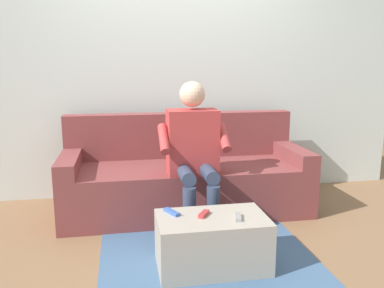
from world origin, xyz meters
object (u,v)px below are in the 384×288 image
at_px(coffee_table, 212,242).
at_px(remote_red, 204,214).
at_px(remote_blue, 172,212).
at_px(couch, 185,178).
at_px(person_solo_seated, 194,147).
at_px(remote_gray, 238,217).

distance_m(coffee_table, remote_red, 0.20).
xyz_separation_m(coffee_table, remote_blue, (0.25, -0.11, 0.18)).
bearing_deg(remote_red, coffee_table, 91.15).
bearing_deg(remote_red, remote_blue, -77.70).
distance_m(couch, remote_blue, 1.03).
relative_size(coffee_table, remote_blue, 4.80).
xyz_separation_m(person_solo_seated, remote_red, (0.05, 0.67, -0.30)).
bearing_deg(coffee_table, remote_red, -32.14).
distance_m(couch, coffee_table, 1.11).
height_order(couch, coffee_table, couch).
distance_m(couch, person_solo_seated, 0.55).
height_order(person_solo_seated, remote_gray, person_solo_seated).
xyz_separation_m(couch, remote_red, (0.05, 1.07, 0.07)).
bearing_deg(remote_blue, couch, 139.01).
bearing_deg(remote_gray, remote_red, -98.88).
bearing_deg(person_solo_seated, couch, -89.18).
distance_m(coffee_table, remote_gray, 0.25).
relative_size(coffee_table, remote_gray, 6.11).
height_order(person_solo_seated, remote_red, person_solo_seated).
bearing_deg(remote_gray, person_solo_seated, -154.58).
bearing_deg(remote_gray, remote_blue, -97.89).
bearing_deg(remote_red, person_solo_seated, -151.37).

